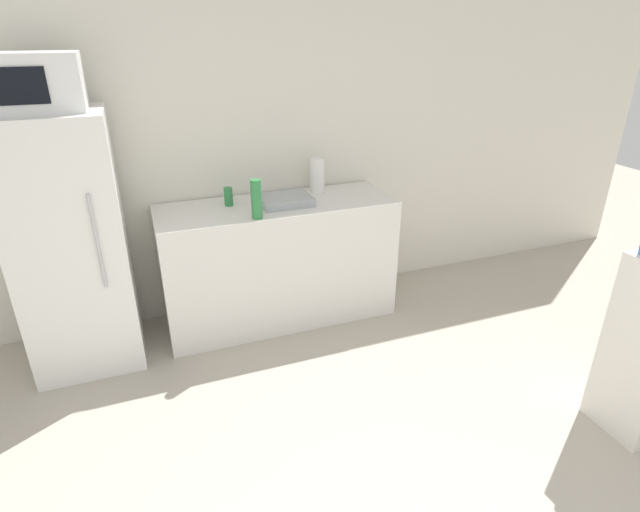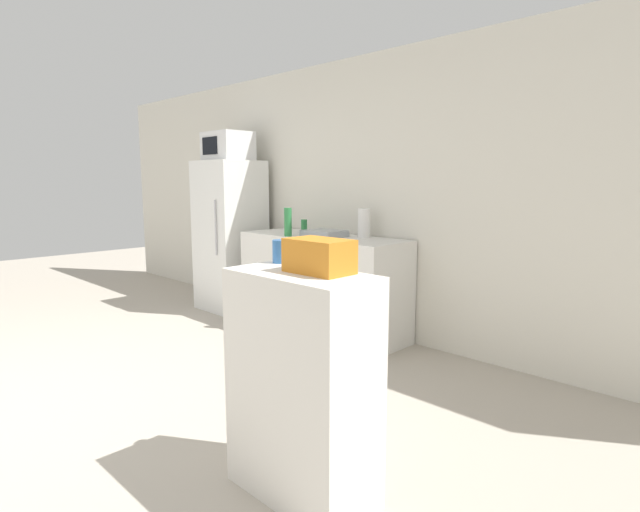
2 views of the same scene
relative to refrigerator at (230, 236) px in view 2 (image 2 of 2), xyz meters
name	(u,v)px [view 2 (image 2 of 2)]	position (x,y,z in m)	size (l,w,h in m)	color
wall_back	(327,196)	(1.12, 0.42, 0.46)	(8.00, 0.06, 2.60)	silver
refrigerator	(230,236)	(0.00, 0.00, 0.00)	(0.66, 0.62, 1.68)	white
microwave	(228,146)	(0.00, 0.00, 0.99)	(0.50, 0.41, 0.31)	white
counter	(322,284)	(1.38, 0.07, -0.37)	(1.74, 0.61, 0.94)	silver
sink_basin	(324,233)	(1.44, 0.04, 0.13)	(0.37, 0.29, 0.06)	#9EA3A8
bottle_tall	(288,222)	(1.18, -0.18, 0.23)	(0.07, 0.07, 0.27)	#2D7F42
bottle_short	(304,226)	(1.05, 0.15, 0.17)	(0.06, 0.06, 0.13)	#2D7F42
shelf_cabinet	(302,386)	(3.09, -1.82, -0.31)	(0.69, 0.36, 1.05)	white
basket	(319,256)	(3.16, -1.77, 0.29)	(0.29, 0.18, 0.15)	orange
jar	(281,251)	(2.83, -1.71, 0.27)	(0.08, 0.08, 0.11)	#336BB2
paper_towel_roll	(364,223)	(1.76, 0.23, 0.23)	(0.11, 0.11, 0.27)	white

